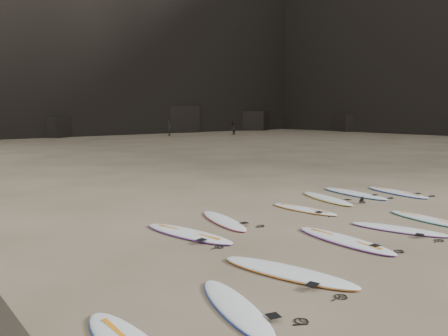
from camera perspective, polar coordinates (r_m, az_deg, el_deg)
The scene contains 14 objects.
ground at distance 10.61m, azimuth 16.39°, elevation -9.11°, with size 240.00×240.00×0.00m, color #897559.
surfboard_0 at distance 6.90m, azimuth 1.56°, elevation -17.67°, with size 0.54×2.27×0.08m, color white.
surfboard_1 at distance 8.30m, azimuth 8.31°, elevation -13.23°, with size 0.65×2.73×0.10m, color white.
surfboard_2 at distance 10.47m, azimuth 15.44°, elevation -9.02°, with size 0.64×2.67×0.10m, color white.
surfboard_3 at distance 11.85m, azimuth 21.86°, elevation -7.39°, with size 0.57×2.37×0.09m, color white.
surfboard_4 at distance 13.21m, azimuth 25.08°, elevation -6.05°, with size 0.56×2.34×0.08m, color white.
surfboard_5 at distance 10.65m, azimuth -4.72°, elevation -8.48°, with size 0.65×2.72×0.10m, color white.
surfboard_6 at distance 11.84m, azimuth -0.05°, elevation -6.85°, with size 0.58×2.41×0.09m, color white.
surfboard_7 at distance 13.40m, azimuth 10.38°, elevation -5.28°, with size 0.54×2.26×0.08m, color white.
surfboard_8 at distance 15.14m, azimuth 13.28°, elevation -3.87°, with size 0.62×2.58×0.09m, color white.
surfboard_9 at distance 16.30m, azimuth 16.65°, elevation -3.17°, with size 0.66×2.76×0.10m, color white.
surfboard_10 at distance 17.04m, azimuth 21.63°, elevation -2.94°, with size 0.62×2.60×0.09m, color white.
person_a at distance 52.29m, azimuth -7.14°, elevation 5.14°, with size 0.64×0.42×1.76m, color black.
person_b at distance 54.94m, azimuth 1.15°, elevation 5.22°, with size 0.78×0.61×1.61m, color black.
Camera 1 is at (-8.46, -5.67, 2.98)m, focal length 35.00 mm.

